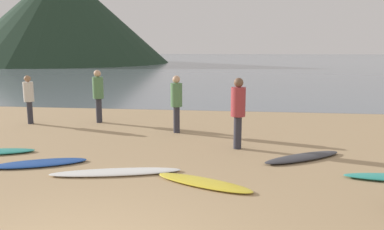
% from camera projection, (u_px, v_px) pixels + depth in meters
% --- Properties ---
extents(ground_plane, '(120.00, 120.00, 0.20)m').
position_uv_depth(ground_plane, '(186.00, 118.00, 13.97)').
color(ground_plane, tan).
rests_on(ground_plane, ground).
extents(ocean_water, '(140.00, 100.00, 0.01)m').
position_uv_depth(ocean_water, '(228.00, 61.00, 63.88)').
color(ocean_water, slate).
rests_on(ocean_water, ground).
extents(headland_hill, '(29.68, 29.68, 13.30)m').
position_uv_depth(headland_hill, '(63.00, 16.00, 54.71)').
color(headland_hill, '#1E3323').
rests_on(headland_hill, ground).
extents(surfboard_1, '(1.99, 1.26, 0.08)m').
position_uv_depth(surfboard_1, '(40.00, 163.00, 8.17)').
color(surfboard_1, '#1E479E').
rests_on(surfboard_1, ground).
extents(surfboard_2, '(2.60, 1.06, 0.07)m').
position_uv_depth(surfboard_2, '(116.00, 172.00, 7.61)').
color(surfboard_2, white).
rests_on(surfboard_2, ground).
extents(surfboard_3, '(1.97, 1.21, 0.07)m').
position_uv_depth(surfboard_3, '(203.00, 183.00, 7.03)').
color(surfboard_3, yellow).
rests_on(surfboard_3, ground).
extents(surfboard_4, '(1.97, 1.52, 0.10)m').
position_uv_depth(surfboard_4, '(303.00, 157.00, 8.58)').
color(surfboard_4, '#333338').
rests_on(surfboard_4, ground).
extents(person_0, '(0.35, 0.35, 1.74)m').
position_uv_depth(person_0, '(238.00, 107.00, 9.30)').
color(person_0, '#2D2D38').
rests_on(person_0, ground).
extents(person_1, '(0.31, 0.31, 1.56)m').
position_uv_depth(person_1, '(29.00, 95.00, 12.34)').
color(person_1, '#2D2D38').
rests_on(person_1, ground).
extents(person_2, '(0.35, 0.35, 1.72)m').
position_uv_depth(person_2, '(98.00, 92.00, 12.52)').
color(person_2, '#2D2D38').
rests_on(person_2, ground).
extents(person_3, '(0.33, 0.33, 1.65)m').
position_uv_depth(person_3, '(176.00, 99.00, 11.05)').
color(person_3, '#2D2D38').
rests_on(person_3, ground).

